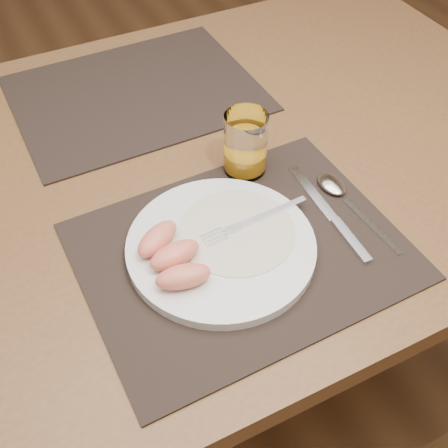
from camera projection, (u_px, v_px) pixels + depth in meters
ground at (200, 375)px, 1.49m from camera, size 5.00×5.00×0.00m
table at (188, 196)px, 1.00m from camera, size 1.40×0.90×0.75m
placemat_near at (242, 251)px, 0.81m from camera, size 0.46×0.36×0.00m
placemat_far at (136, 93)px, 1.07m from camera, size 0.45×0.36×0.00m
plate at (221, 247)px, 0.80m from camera, size 0.27×0.27×0.02m
plate_dressing at (237, 231)px, 0.81m from camera, size 0.17×0.17×0.00m
fork at (247, 223)px, 0.81m from camera, size 0.18×0.03×0.00m
knife at (334, 220)px, 0.84m from camera, size 0.03×0.22×0.01m
spoon at (337, 190)px, 0.88m from camera, size 0.04×0.19×0.01m
juice_glass at (245, 146)px, 0.89m from camera, size 0.07×0.07×0.10m
grapefruit_wedges at (172, 256)px, 0.76m from camera, size 0.09×0.14×0.03m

